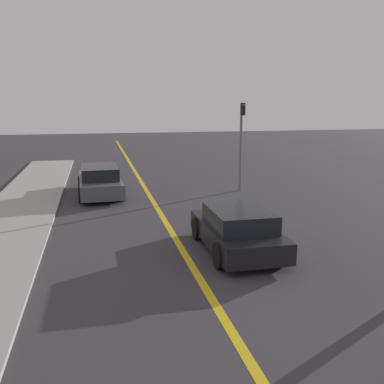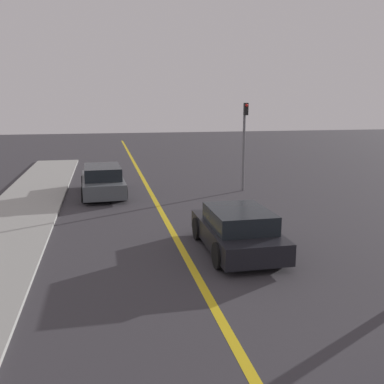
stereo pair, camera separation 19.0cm
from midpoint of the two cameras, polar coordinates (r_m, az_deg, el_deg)
road_center_line at (r=17.90m, az=-4.47°, el=-1.45°), size 0.20×60.00×0.01m
sidewalk_left at (r=16.09m, az=-22.28°, el=-3.67°), size 2.75×31.98×0.10m
car_ahead_center at (r=12.09m, az=6.50°, el=-5.09°), size 1.91×3.89×1.25m
car_far_distant at (r=19.66m, az=-11.55°, el=1.48°), size 2.04×4.60×1.35m
traffic_light at (r=20.08m, az=7.26°, el=7.19°), size 0.18×0.40×4.09m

